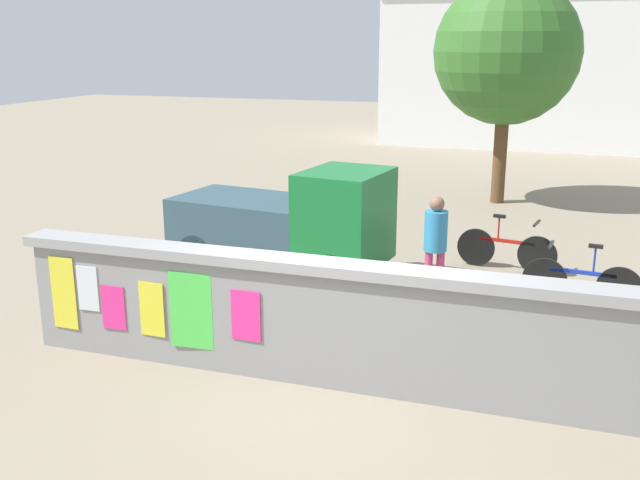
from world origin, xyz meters
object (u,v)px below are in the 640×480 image
Objects in this scene: motorcycle at (485,311)px; bicycle_far at (506,249)px; person_walking at (436,238)px; auto_rickshaw_truck at (290,223)px; bicycle_near at (581,282)px; tree_roadside at (507,52)px.

motorcycle is 1.12× the size of bicycle_far.
motorcycle is 1.17× the size of person_walking.
auto_rickshaw_truck is 3.73m from bicycle_far.
bicycle_far is at bearing 130.19° from bicycle_near.
tree_roadside is at bearing 87.97° from person_walking.
tree_roadside is (-1.83, 6.87, 3.18)m from bicycle_near.
auto_rickshaw_truck reaches higher than person_walking.
motorcycle is at bearing -90.00° from bicycle_far.
tree_roadside reaches higher than motorcycle.
person_walking reaches higher than bicycle_far.
auto_rickshaw_truck is 1.98× the size of motorcycle.
bicycle_near is at bearing 58.18° from motorcycle.
tree_roadside reaches higher than bicycle_near.
auto_rickshaw_truck is 3.92m from motorcycle.
bicycle_far is 6.34m from tree_roadside.
auto_rickshaw_truck is at bearing 168.55° from person_walking.
bicycle_far is at bearing 23.02° from auto_rickshaw_truck.
motorcycle is (3.40, -1.90, -0.44)m from auto_rickshaw_truck.
bicycle_near is at bearing 14.27° from person_walking.
auto_rickshaw_truck is at bearing -179.65° from bicycle_near.
motorcycle is 3.34m from bicycle_far.
auto_rickshaw_truck reaches higher than bicycle_near.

